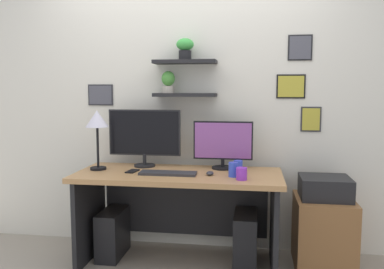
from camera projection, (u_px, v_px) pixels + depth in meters
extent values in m
plane|color=gray|center=(179.00, 263.00, 3.25)|extent=(8.00, 8.00, 0.00)
cube|color=silver|center=(187.00, 96.00, 3.53)|extent=(4.40, 0.04, 2.70)
cube|color=black|center=(185.00, 95.00, 3.42)|extent=(0.53, 0.20, 0.03)
cube|color=black|center=(185.00, 62.00, 3.38)|extent=(0.53, 0.20, 0.03)
cylinder|color=black|center=(185.00, 55.00, 3.38)|extent=(0.11, 0.11, 0.08)
ellipsoid|color=green|center=(185.00, 44.00, 3.37)|extent=(0.15, 0.15, 0.10)
cylinder|color=#B2A899|center=(168.00, 90.00, 3.43)|extent=(0.10, 0.10, 0.06)
ellipsoid|color=#48913A|center=(168.00, 79.00, 3.42)|extent=(0.11, 0.11, 0.13)
cube|color=#2D2D33|center=(101.00, 95.00, 3.63)|extent=(0.23, 0.02, 0.19)
cube|color=#4C4C56|center=(100.00, 95.00, 3.62)|extent=(0.21, 0.00, 0.16)
cube|color=black|center=(291.00, 86.00, 3.37)|extent=(0.24, 0.02, 0.20)
cube|color=gold|center=(291.00, 86.00, 3.36)|extent=(0.21, 0.00, 0.18)
cube|color=#2D2D33|center=(311.00, 119.00, 3.38)|extent=(0.17, 0.02, 0.21)
cube|color=gold|center=(311.00, 119.00, 3.37)|extent=(0.14, 0.00, 0.19)
cube|color=black|center=(300.00, 48.00, 3.33)|extent=(0.20, 0.02, 0.21)
cube|color=#4C4C56|center=(300.00, 48.00, 3.32)|extent=(0.17, 0.00, 0.19)
cube|color=tan|center=(179.00, 175.00, 3.17)|extent=(1.62, 0.68, 0.04)
cube|color=black|center=(90.00, 217.00, 3.32)|extent=(0.04, 0.62, 0.71)
cube|color=black|center=(274.00, 226.00, 3.10)|extent=(0.04, 0.62, 0.71)
cube|color=black|center=(185.00, 206.00, 3.50)|extent=(1.42, 0.02, 0.50)
cylinder|color=black|center=(145.00, 165.00, 3.42)|extent=(0.18, 0.18, 0.02)
cylinder|color=black|center=(145.00, 159.00, 3.42)|extent=(0.03, 0.03, 0.09)
cube|color=black|center=(145.00, 133.00, 3.40)|extent=(0.62, 0.02, 0.39)
cube|color=black|center=(144.00, 133.00, 3.39)|extent=(0.59, 0.00, 0.36)
cylinder|color=black|center=(223.00, 168.00, 3.32)|extent=(0.18, 0.18, 0.02)
cylinder|color=black|center=(223.00, 162.00, 3.32)|extent=(0.03, 0.03, 0.07)
cube|color=black|center=(223.00, 140.00, 3.31)|extent=(0.49, 0.02, 0.32)
cube|color=#8C4C99|center=(223.00, 141.00, 3.30)|extent=(0.47, 0.00, 0.29)
cube|color=#2D2D33|center=(168.00, 173.00, 3.10)|extent=(0.44, 0.14, 0.02)
ellipsoid|color=#2D2D33|center=(210.00, 173.00, 3.07)|extent=(0.06, 0.09, 0.03)
cylinder|color=black|center=(98.00, 168.00, 3.29)|extent=(0.13, 0.13, 0.02)
cylinder|color=black|center=(98.00, 147.00, 3.27)|extent=(0.02, 0.02, 0.33)
cone|color=silver|center=(97.00, 119.00, 3.24)|extent=(0.18, 0.18, 0.13)
cube|color=black|center=(132.00, 171.00, 3.20)|extent=(0.09, 0.15, 0.01)
cylinder|color=purple|center=(242.00, 174.00, 2.91)|extent=(0.08, 0.08, 0.09)
cylinder|color=blue|center=(238.00, 167.00, 3.15)|extent=(0.07, 0.07, 0.10)
cylinder|color=blue|center=(233.00, 170.00, 3.01)|extent=(0.07, 0.07, 0.11)
cube|color=brown|center=(323.00, 233.00, 3.17)|extent=(0.44, 0.50, 0.56)
cube|color=black|center=(325.00, 188.00, 3.13)|extent=(0.38, 0.34, 0.17)
cube|color=black|center=(113.00, 233.00, 3.39)|extent=(0.18, 0.40, 0.39)
cube|color=black|center=(245.00, 239.00, 3.21)|extent=(0.18, 0.40, 0.42)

